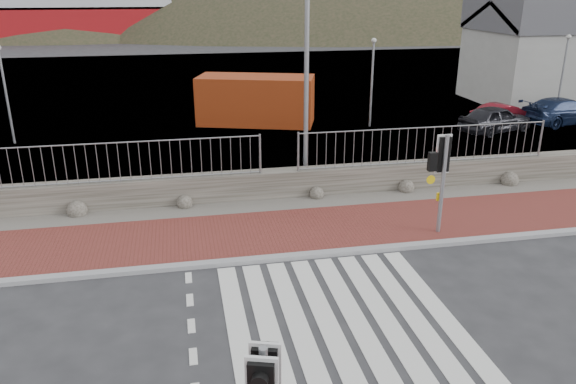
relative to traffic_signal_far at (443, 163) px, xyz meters
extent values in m
plane|color=#28282B|center=(-3.74, -3.68, -2.03)|extent=(220.00, 220.00, 0.00)
cube|color=maroon|center=(-3.74, 0.82, -1.99)|extent=(40.00, 3.00, 0.08)
cube|color=gray|center=(-3.74, -0.68, -1.98)|extent=(40.00, 0.25, 0.12)
cube|color=silver|center=(-5.84, -3.68, -2.03)|extent=(0.42, 5.60, 0.01)
cube|color=silver|center=(-5.24, -3.68, -2.03)|extent=(0.42, 5.60, 0.01)
cube|color=silver|center=(-4.64, -3.68, -2.03)|extent=(0.42, 5.60, 0.01)
cube|color=silver|center=(-4.04, -3.68, -2.03)|extent=(0.42, 5.60, 0.01)
cube|color=silver|center=(-3.44, -3.68, -2.03)|extent=(0.42, 5.60, 0.01)
cube|color=silver|center=(-2.84, -3.68, -2.03)|extent=(0.42, 5.60, 0.01)
cube|color=silver|center=(-2.24, -3.68, -2.03)|extent=(0.42, 5.60, 0.01)
cube|color=silver|center=(-1.64, -3.68, -2.03)|extent=(0.42, 5.60, 0.01)
cube|color=#59544C|center=(-3.74, 2.82, -2.00)|extent=(40.00, 1.50, 0.06)
cube|color=#454239|center=(-3.74, 3.62, -1.58)|extent=(40.00, 0.60, 0.90)
cylinder|color=gray|center=(-8.54, 3.47, 0.07)|extent=(8.40, 0.04, 0.04)
cylinder|color=gray|center=(-4.34, 3.47, -0.53)|extent=(0.07, 0.07, 1.20)
cylinder|color=gray|center=(1.06, 3.47, 0.07)|extent=(8.40, 0.04, 0.04)
cylinder|color=gray|center=(-3.14, 3.47, -0.53)|extent=(0.07, 0.07, 1.20)
cylinder|color=gray|center=(5.26, 3.47, -0.53)|extent=(0.07, 0.07, 1.20)
cube|color=#4C4C4F|center=(-3.74, 24.22, -2.03)|extent=(120.00, 40.00, 0.50)
cube|color=#3F4C54|center=(-3.74, 59.22, -2.03)|extent=(220.00, 50.00, 0.05)
ellipsoid|color=#262E1B|center=(-18.74, 84.22, -22.03)|extent=(106.40, 68.40, 76.00)
ellipsoid|color=#262E1B|center=(26.26, 84.22, -28.03)|extent=(140.00, 90.00, 100.00)
ellipsoid|color=#262E1B|center=(71.26, 84.22, -22.03)|extent=(112.00, 72.00, 80.00)
cylinder|color=gray|center=(0.04, 0.00, -0.64)|extent=(0.11, 0.11, 2.79)
cube|color=gold|center=(0.04, 0.00, -0.99)|extent=(0.14, 0.08, 0.22)
cube|color=black|center=(0.04, 0.00, 0.21)|extent=(0.40, 0.24, 1.05)
sphere|color=red|center=(0.04, 0.00, 0.51)|extent=(0.15, 0.15, 0.15)
cube|color=black|center=(-0.31, 0.00, 0.06)|extent=(0.22, 0.16, 0.50)
cylinder|color=gray|center=(-2.68, 4.42, 2.26)|extent=(0.15, 0.15, 8.59)
cube|color=maroon|center=(-3.00, 13.89, -0.89)|extent=(5.94, 3.88, 2.29)
imported|color=black|center=(7.52, 10.02, -1.41)|extent=(3.94, 2.54, 1.25)
imported|color=#5E0D16|center=(8.58, 11.06, -1.49)|extent=(3.46, 1.88, 1.08)
imported|color=#121D3A|center=(11.61, 10.89, -1.39)|extent=(4.67, 2.70, 1.27)
camera|label=1|loc=(-6.68, -12.95, 4.39)|focal=35.00mm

